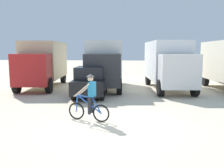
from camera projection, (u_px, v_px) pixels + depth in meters
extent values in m
plane|color=beige|center=(115.00, 127.00, 8.56)|extent=(120.00, 120.00, 0.00)
cube|color=#CCB78E|center=(45.00, 60.00, 18.35)|extent=(2.94, 5.43, 2.70)
cube|color=#B21E1E|center=(32.00, 70.00, 15.05)|extent=(2.35, 1.73, 2.00)
cube|color=black|center=(28.00, 65.00, 14.31)|extent=(2.02, 0.30, 0.80)
cylinder|color=black|center=(49.00, 85.00, 15.30)|extent=(0.43, 1.03, 1.00)
cylinder|color=black|center=(17.00, 86.00, 15.27)|extent=(0.43, 1.03, 1.00)
cylinder|color=black|center=(63.00, 77.00, 20.25)|extent=(0.43, 1.03, 1.00)
cylinder|color=black|center=(39.00, 77.00, 20.21)|extent=(0.43, 1.03, 1.00)
cube|color=white|center=(104.00, 60.00, 17.90)|extent=(2.83, 5.39, 2.70)
cube|color=#2D2D33|center=(102.00, 70.00, 14.60)|extent=(2.32, 1.68, 2.00)
cube|color=black|center=(102.00, 65.00, 13.86)|extent=(2.02, 0.25, 0.80)
cylinder|color=black|center=(119.00, 87.00, 14.83)|extent=(0.40, 1.02, 1.00)
cylinder|color=black|center=(86.00, 86.00, 14.84)|extent=(0.40, 1.02, 1.00)
cylinder|color=black|center=(118.00, 78.00, 19.78)|extent=(0.40, 1.02, 1.00)
cylinder|color=black|center=(93.00, 78.00, 19.79)|extent=(0.40, 1.02, 1.00)
cube|color=white|center=(166.00, 60.00, 17.32)|extent=(2.86, 5.40, 2.70)
cube|color=silver|center=(179.00, 71.00, 14.02)|extent=(2.33, 1.69, 2.00)
cube|color=black|center=(183.00, 66.00, 13.28)|extent=(2.02, 0.26, 0.80)
cylinder|color=black|center=(195.00, 88.00, 14.26)|extent=(0.41, 1.02, 1.00)
cylinder|color=black|center=(161.00, 88.00, 14.26)|extent=(0.41, 1.02, 1.00)
cylinder|color=black|center=(174.00, 78.00, 19.20)|extent=(0.41, 1.02, 1.00)
cylinder|color=black|center=(148.00, 78.00, 19.20)|extent=(0.41, 1.02, 1.00)
cylinder|color=black|center=(205.00, 79.00, 18.58)|extent=(0.35, 1.01, 1.00)
cube|color=black|center=(91.00, 84.00, 14.36)|extent=(2.00, 4.29, 0.76)
cube|color=black|center=(90.00, 73.00, 14.11)|extent=(1.72, 2.19, 0.68)
cylinder|color=black|center=(81.00, 87.00, 15.72)|extent=(0.26, 0.65, 0.64)
cylinder|color=black|center=(105.00, 87.00, 15.67)|extent=(0.26, 0.65, 0.64)
cylinder|color=black|center=(74.00, 94.00, 13.14)|extent=(0.26, 0.65, 0.64)
cylinder|color=black|center=(102.00, 95.00, 13.09)|extent=(0.26, 0.65, 0.64)
torus|color=black|center=(76.00, 111.00, 9.44)|extent=(0.67, 0.24, 0.68)
cylinder|color=silver|center=(76.00, 111.00, 9.44)|extent=(0.10, 0.10, 0.08)
torus|color=black|center=(101.00, 113.00, 9.08)|extent=(0.67, 0.24, 0.68)
cylinder|color=silver|center=(101.00, 113.00, 9.08)|extent=(0.10, 0.10, 0.08)
cylinder|color=blue|center=(89.00, 104.00, 9.21)|extent=(1.00, 0.32, 0.68)
cylinder|color=blue|center=(85.00, 97.00, 9.23)|extent=(0.65, 0.22, 0.13)
cylinder|color=blue|center=(97.00, 106.00, 9.10)|extent=(0.39, 0.15, 0.59)
cylinder|color=blue|center=(77.00, 103.00, 9.39)|extent=(0.11, 0.07, 0.64)
cylinder|color=silver|center=(77.00, 95.00, 9.34)|extent=(0.17, 0.51, 0.04)
cube|color=black|center=(93.00, 97.00, 9.12)|extent=(0.26, 0.18, 0.06)
cube|color=teal|center=(92.00, 89.00, 9.08)|extent=(0.28, 0.36, 0.56)
sphere|color=beige|center=(90.00, 79.00, 9.05)|extent=(0.22, 0.22, 0.22)
cone|color=#333333|center=(90.00, 75.00, 9.03)|extent=(0.32, 0.32, 0.10)
cylinder|color=#26262B|center=(89.00, 106.00, 9.07)|extent=(0.12, 0.12, 0.66)
cylinder|color=#26262B|center=(92.00, 104.00, 9.31)|extent=(0.12, 0.12, 0.66)
cylinder|color=beige|center=(82.00, 90.00, 9.03)|extent=(0.63, 0.17, 0.53)
cylinder|color=beige|center=(86.00, 89.00, 9.37)|extent=(0.61, 0.25, 0.53)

